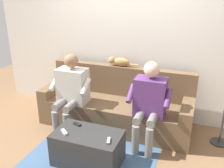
% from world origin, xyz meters
% --- Properties ---
extents(ground_plane, '(8.00, 8.00, 0.00)m').
position_xyz_m(ground_plane, '(0.00, 0.60, 0.00)').
color(ground_plane, '#846042').
extents(back_wall, '(4.76, 0.06, 2.66)m').
position_xyz_m(back_wall, '(0.00, -0.61, 1.33)').
color(back_wall, silver).
rests_on(back_wall, ground).
extents(couch, '(2.34, 0.76, 0.90)m').
position_xyz_m(couch, '(0.00, -0.13, 0.30)').
color(couch, brown).
rests_on(couch, ground).
extents(coffee_table, '(0.83, 0.48, 0.42)m').
position_xyz_m(coffee_table, '(0.00, 0.90, 0.21)').
color(coffee_table, '#2D2D2D').
rests_on(coffee_table, ground).
extents(person_left_seated, '(0.57, 0.54, 1.18)m').
position_xyz_m(person_left_seated, '(-0.59, 0.22, 0.66)').
color(person_left_seated, '#5B3370').
rests_on(person_left_seated, ground).
extents(person_right_seated, '(0.59, 0.58, 1.18)m').
position_xyz_m(person_right_seated, '(0.59, 0.22, 0.66)').
color(person_right_seated, beige).
rests_on(person_right_seated, ground).
extents(cat_on_backrest, '(0.49, 0.11, 0.15)m').
position_xyz_m(cat_on_backrest, '(0.05, -0.38, 0.97)').
color(cat_on_backrest, '#B7844C').
rests_on(cat_on_backrest, couch).
extents(remote_gray, '(0.07, 0.13, 0.02)m').
position_xyz_m(remote_gray, '(-0.30, 0.97, 0.43)').
color(remote_gray, gray).
rests_on(remote_gray, coffee_table).
extents(remote_white, '(0.12, 0.11, 0.03)m').
position_xyz_m(remote_white, '(0.26, 0.99, 0.43)').
color(remote_white, white).
rests_on(remote_white, coffee_table).
extents(remote_black, '(0.12, 0.08, 0.02)m').
position_xyz_m(remote_black, '(0.21, 0.76, 0.43)').
color(remote_black, black).
rests_on(remote_black, coffee_table).
extents(floor_rug, '(1.62, 1.42, 0.01)m').
position_xyz_m(floor_rug, '(0.00, 0.79, 0.00)').
color(floor_rug, '#426084').
rests_on(floor_rug, ground).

